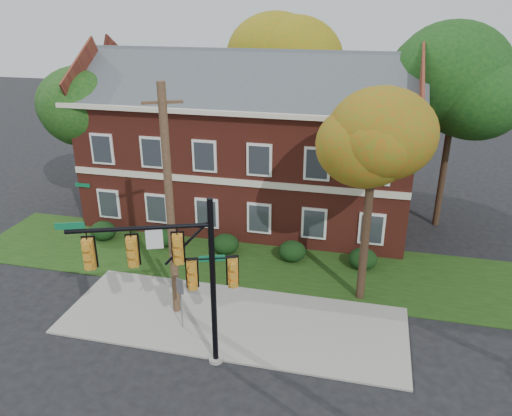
% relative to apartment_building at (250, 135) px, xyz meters
% --- Properties ---
extents(ground, '(120.00, 120.00, 0.00)m').
position_rel_apartment_building_xyz_m(ground, '(2.00, -11.95, -4.99)').
color(ground, black).
rests_on(ground, ground).
extents(sidewalk, '(14.00, 5.00, 0.08)m').
position_rel_apartment_building_xyz_m(sidewalk, '(2.00, -10.95, -4.95)').
color(sidewalk, gray).
rests_on(sidewalk, ground).
extents(grass_strip, '(30.00, 6.00, 0.04)m').
position_rel_apartment_building_xyz_m(grass_strip, '(2.00, -5.95, -4.97)').
color(grass_strip, '#193811').
rests_on(grass_strip, ground).
extents(apartment_building, '(18.80, 8.80, 9.74)m').
position_rel_apartment_building_xyz_m(apartment_building, '(0.00, 0.00, 0.00)').
color(apartment_building, maroon).
rests_on(apartment_building, ground).
extents(hedge_far_left, '(1.40, 1.26, 1.05)m').
position_rel_apartment_building_xyz_m(hedge_far_left, '(-7.00, -5.25, -4.46)').
color(hedge_far_left, black).
rests_on(hedge_far_left, ground).
extents(hedge_left, '(1.40, 1.26, 1.05)m').
position_rel_apartment_building_xyz_m(hedge_left, '(-3.50, -5.25, -4.46)').
color(hedge_left, black).
rests_on(hedge_left, ground).
extents(hedge_center, '(1.40, 1.26, 1.05)m').
position_rel_apartment_building_xyz_m(hedge_center, '(0.00, -5.25, -4.46)').
color(hedge_center, black).
rests_on(hedge_center, ground).
extents(hedge_right, '(1.40, 1.26, 1.05)m').
position_rel_apartment_building_xyz_m(hedge_right, '(3.50, -5.25, -4.46)').
color(hedge_right, black).
rests_on(hedge_right, ground).
extents(hedge_far_right, '(1.40, 1.26, 1.05)m').
position_rel_apartment_building_xyz_m(hedge_far_right, '(7.00, -5.25, -4.46)').
color(hedge_far_right, black).
rests_on(hedge_far_right, ground).
extents(tree_near_right, '(4.50, 4.25, 8.58)m').
position_rel_apartment_building_xyz_m(tree_near_right, '(7.22, -8.09, 1.68)').
color(tree_near_right, black).
rests_on(tree_near_right, ground).
extents(tree_left_rear, '(5.40, 5.10, 8.88)m').
position_rel_apartment_building_xyz_m(tree_left_rear, '(-9.73, -1.12, 1.69)').
color(tree_left_rear, black).
rests_on(tree_left_rear, ground).
extents(tree_right_rear, '(6.30, 5.95, 10.62)m').
position_rel_apartment_building_xyz_m(tree_right_rear, '(11.31, 0.86, 3.13)').
color(tree_right_rear, black).
rests_on(tree_right_rear, ground).
extents(tree_far_rear, '(6.84, 6.46, 11.52)m').
position_rel_apartment_building_xyz_m(tree_far_rear, '(1.34, 7.84, 3.86)').
color(tree_far_rear, black).
rests_on(tree_far_rear, ground).
extents(traffic_signal, '(5.44, 2.13, 6.41)m').
position_rel_apartment_building_xyz_m(traffic_signal, '(0.97, -13.85, -1.01)').
color(traffic_signal, gray).
rests_on(traffic_signal, ground).
extents(utility_pole, '(1.41, 0.71, 9.59)m').
position_rel_apartment_building_xyz_m(utility_pole, '(-0.50, -10.81, -0.12)').
color(utility_pole, '#44301F').
rests_on(utility_pole, ground).
extents(sign_post, '(0.32, 0.17, 2.30)m').
position_rel_apartment_building_xyz_m(sign_post, '(0.16, -11.90, -3.42)').
color(sign_post, slate).
rests_on(sign_post, ground).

